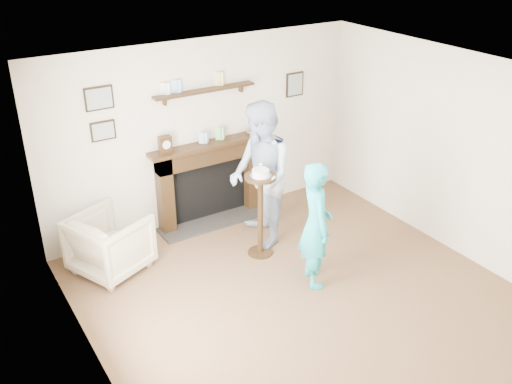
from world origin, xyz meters
TOP-DOWN VIEW (x-y plane):
  - ground at (0.00, 0.00)m, footprint 5.00×5.00m
  - room_shell at (-0.00, 0.69)m, footprint 4.54×5.02m
  - armchair at (-1.60, 1.90)m, footprint 1.05×1.04m
  - man at (0.26, 1.52)m, footprint 0.93×1.07m
  - woman at (0.30, 0.43)m, footprint 0.53×0.64m
  - pedestal_table at (0.11, 1.26)m, footprint 0.39×0.39m

SIDE VIEW (x-z plane):
  - ground at x=0.00m, z-range 0.00..0.00m
  - armchair at x=-1.60m, z-range -0.37..0.37m
  - man at x=0.26m, z-range -0.94..0.94m
  - woman at x=0.30m, z-range -0.75..0.75m
  - pedestal_table at x=0.11m, z-range 0.14..1.38m
  - room_shell at x=0.00m, z-range 0.36..2.88m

